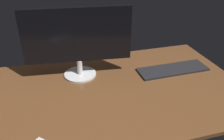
# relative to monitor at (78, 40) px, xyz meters

# --- Properties ---
(desk) EXTENTS (1.40, 0.84, 0.02)m
(desk) POSITION_rel_monitor_xyz_m (0.13, -0.20, -0.23)
(desk) COLOR brown
(desk) RESTS_ON ground
(monitor) EXTENTS (0.57, 0.18, 0.39)m
(monitor) POSITION_rel_monitor_xyz_m (0.00, 0.00, 0.00)
(monitor) COLOR silver
(monitor) RESTS_ON desk
(keyboard) EXTENTS (0.42, 0.14, 0.01)m
(keyboard) POSITION_rel_monitor_xyz_m (0.54, -0.10, -0.21)
(keyboard) COLOR black
(keyboard) RESTS_ON desk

